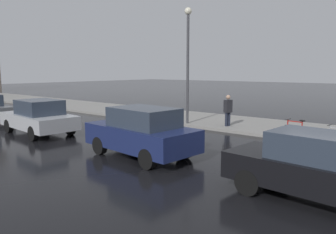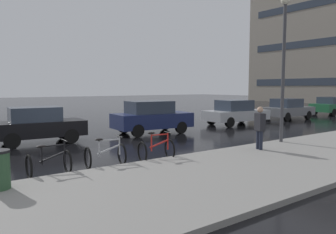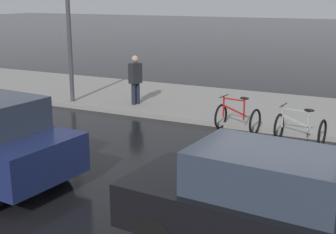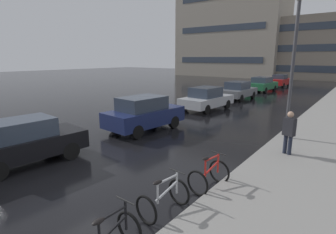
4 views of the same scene
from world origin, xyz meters
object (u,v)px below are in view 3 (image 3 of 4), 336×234
bicycle_third (238,118)px  pedestrian (135,79)px  bicycle_second (300,128)px  car_black (259,203)px

bicycle_third → pedestrian: (1.14, 3.86, 0.58)m
bicycle_second → car_black: 5.67m
bicycle_second → car_black: bearing=-174.7°
bicycle_third → car_black: bearing=-159.2°
bicycle_second → bicycle_third: bearing=81.4°
bicycle_third → car_black: car_black is taller
bicycle_second → bicycle_third: bicycle_third is taller
car_black → bicycle_second: bearing=5.3°
car_black → pedestrian: size_ratio=2.26×
bicycle_second → bicycle_third: size_ratio=1.05×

